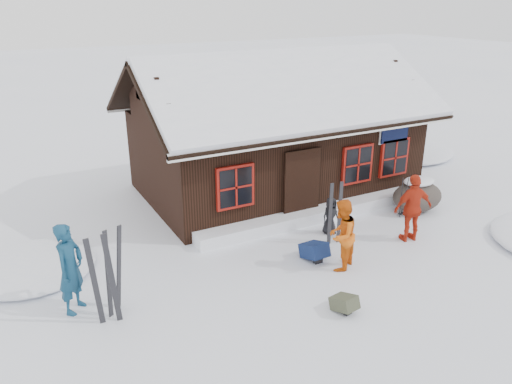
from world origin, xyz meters
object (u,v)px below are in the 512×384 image
at_px(skier_teal, 70,268).
at_px(ski_pair_left, 114,272).
at_px(skier_orange_right, 413,208).
at_px(skier_orange_left, 341,235).
at_px(backpack_blue, 314,253).
at_px(boulder, 417,196).
at_px(skier_crouched, 330,216).
at_px(backpack_olive, 344,306).
at_px(ski_poles, 403,198).

bearing_deg(skier_teal, ski_pair_left, -76.66).
xyz_separation_m(skier_teal, skier_orange_right, (8.09, -0.84, -0.05)).
bearing_deg(skier_teal, skier_orange_left, -60.67).
distance_m(skier_orange_right, backpack_blue, 2.86).
xyz_separation_m(boulder, ski_pair_left, (-8.94, -0.89, 0.40)).
bearing_deg(skier_teal, skier_crouched, -45.21).
distance_m(skier_orange_right, boulder, 2.12).
height_order(backpack_blue, backpack_olive, backpack_blue).
relative_size(skier_orange_left, backpack_olive, 3.43).
distance_m(boulder, backpack_olive, 5.88).
xyz_separation_m(ski_pair_left, backpack_blue, (4.61, -0.18, -0.69)).
bearing_deg(boulder, skier_teal, -176.98).
bearing_deg(boulder, skier_orange_left, -157.64).
bearing_deg(ski_poles, boulder, 10.12).
xyz_separation_m(skier_orange_left, ski_poles, (3.34, 1.53, -0.28)).
height_order(ski_pair_left, ski_poles, ski_pair_left).
distance_m(skier_orange_left, backpack_olive, 1.87).
bearing_deg(skier_orange_left, skier_teal, -43.84).
height_order(boulder, ski_poles, ski_poles).
relative_size(ski_pair_left, backpack_olive, 3.71).
distance_m(skier_teal, skier_crouched, 6.55).
bearing_deg(backpack_olive, ski_pair_left, 141.85).
relative_size(ski_poles, backpack_blue, 1.92).
relative_size(skier_crouched, boulder, 0.65).
xyz_separation_m(ski_poles, backpack_blue, (-3.64, -0.94, -0.39)).
xyz_separation_m(skier_orange_left, backpack_blue, (-0.30, 0.59, -0.67)).
relative_size(skier_teal, backpack_olive, 3.83).
height_order(skier_crouched, ski_pair_left, ski_pair_left).
bearing_deg(ski_poles, backpack_blue, -165.47).
xyz_separation_m(skier_orange_right, backpack_olive, (-3.43, -1.74, -0.75)).
bearing_deg(backpack_blue, skier_orange_left, -65.74).
xyz_separation_m(boulder, ski_poles, (-0.69, -0.12, 0.10)).
height_order(skier_teal, backpack_blue, skier_teal).
bearing_deg(backpack_blue, ski_poles, 12.07).
relative_size(skier_teal, skier_orange_left, 1.12).
relative_size(ski_pair_left, backpack_blue, 2.91).
relative_size(skier_orange_left, ski_poles, 1.40).
relative_size(boulder, ski_poles, 1.29).
height_order(skier_crouched, boulder, skier_crouched).
height_order(ski_poles, backpack_blue, ski_poles).
bearing_deg(skier_orange_left, boulder, 170.03).
relative_size(skier_orange_left, skier_orange_right, 0.95).
bearing_deg(boulder, ski_poles, -169.88).
bearing_deg(backpack_olive, skier_crouched, 49.58).
height_order(skier_orange_right, backpack_blue, skier_orange_right).
height_order(skier_orange_right, ski_pair_left, skier_orange_right).
xyz_separation_m(skier_teal, skier_orange_left, (5.64, -1.15, -0.10)).
bearing_deg(skier_crouched, skier_orange_left, -121.77).
relative_size(boulder, backpack_blue, 2.48).
bearing_deg(backpack_olive, skier_orange_right, 17.91).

